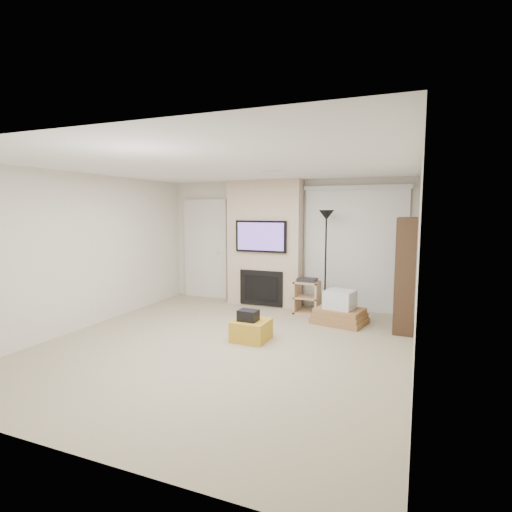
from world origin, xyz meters
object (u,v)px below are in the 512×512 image
at_px(ottoman, 251,330).
at_px(bookshelf, 406,274).
at_px(floor_lamp, 326,232).
at_px(av_stand, 307,295).
at_px(box_stack, 340,311).

distance_m(ottoman, bookshelf, 2.62).
bearing_deg(bookshelf, floor_lamp, 158.66).
bearing_deg(floor_lamp, av_stand, -154.94).
bearing_deg(box_stack, floor_lamp, 123.15).
distance_m(floor_lamp, av_stand, 1.21).
relative_size(floor_lamp, av_stand, 2.90).
bearing_deg(box_stack, ottoman, -127.31).
relative_size(ottoman, av_stand, 0.76).
bearing_deg(bookshelf, box_stack, -177.74).
height_order(ottoman, box_stack, box_stack).
xyz_separation_m(av_stand, box_stack, (0.69, -0.45, -0.13)).
bearing_deg(floor_lamp, bookshelf, -21.34).
distance_m(ottoman, box_stack, 1.73).
bearing_deg(bookshelf, av_stand, 166.63).
bearing_deg(ottoman, box_stack, 52.69).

